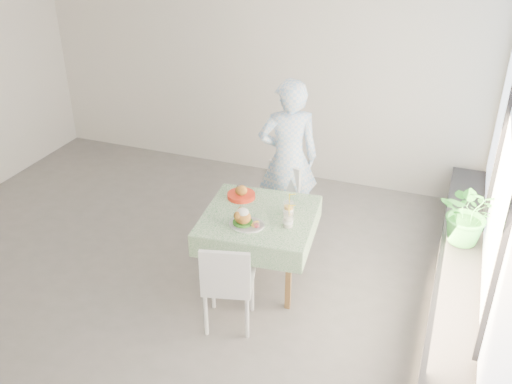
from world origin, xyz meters
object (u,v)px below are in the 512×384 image
at_px(chair_far, 275,218).
at_px(juice_cup_orange, 288,209).
at_px(cafe_table, 259,239).
at_px(diner, 288,159).
at_px(potted_plant, 470,213).
at_px(chair_near, 229,299).
at_px(main_dish, 245,220).

distance_m(chair_far, juice_cup_orange, 0.91).
bearing_deg(cafe_table, diner, 91.14).
xyz_separation_m(cafe_table, potted_plant, (1.88, 0.60, 0.35)).
relative_size(juice_cup_orange, potted_plant, 0.45).
bearing_deg(chair_far, cafe_table, -83.31).
height_order(chair_near, juice_cup_orange, juice_cup_orange).
height_order(chair_far, diner, diner).
height_order(cafe_table, diner, diner).
relative_size(chair_far, potted_plant, 1.37).
relative_size(diner, juice_cup_orange, 6.39).
bearing_deg(juice_cup_orange, potted_plant, 17.63).
height_order(chair_far, potted_plant, potted_plant).
bearing_deg(main_dish, juice_cup_orange, 44.17).
xyz_separation_m(cafe_table, chair_near, (-0.01, -0.73, -0.18)).
relative_size(chair_far, chair_near, 0.96).
relative_size(chair_far, diner, 0.48).
height_order(diner, main_dish, diner).
xyz_separation_m(diner, main_dish, (-0.04, -1.18, -0.10)).
bearing_deg(cafe_table, main_dish, -104.46).
distance_m(main_dish, juice_cup_orange, 0.45).
relative_size(cafe_table, main_dish, 3.36).
xyz_separation_m(main_dish, potted_plant, (1.94, 0.83, 0.01)).
xyz_separation_m(cafe_table, main_dish, (-0.06, -0.23, 0.34)).
relative_size(chair_near, potted_plant, 1.43).
bearing_deg(main_dish, chair_near, -84.67).
xyz_separation_m(cafe_table, chair_far, (-0.09, 0.73, -0.19)).
bearing_deg(potted_plant, chair_near, -144.81).
xyz_separation_m(diner, juice_cup_orange, (0.28, -0.87, -0.09)).
xyz_separation_m(chair_far, diner, (0.07, 0.23, 0.63)).
relative_size(main_dish, juice_cup_orange, 1.20).
bearing_deg(main_dish, chair_far, 91.64).
height_order(chair_far, juice_cup_orange, juice_cup_orange).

